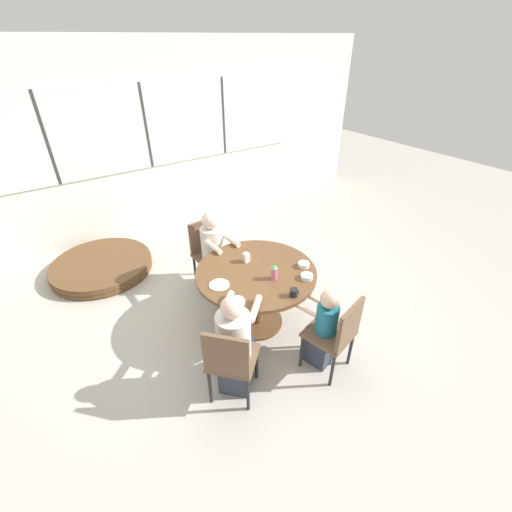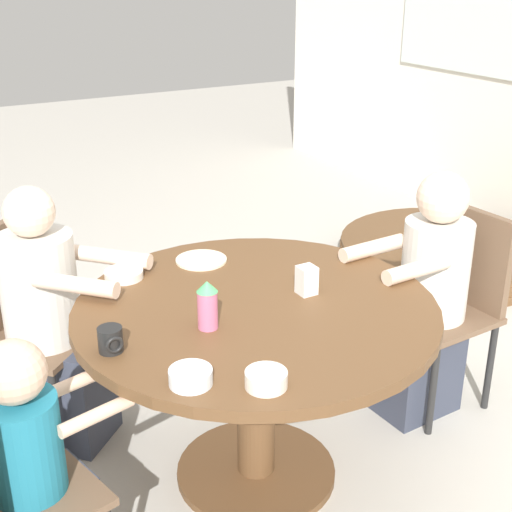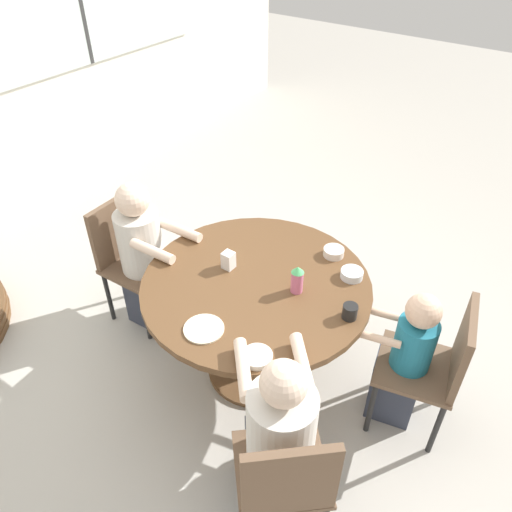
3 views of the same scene
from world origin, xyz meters
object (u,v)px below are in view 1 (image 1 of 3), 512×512
at_px(person_woman_green_shirt, 215,255).
at_px(bowl_white_shallow, 304,265).
at_px(bowl_cereal, 307,277).
at_px(bowl_fruit, 237,302).
at_px(person_toddler, 323,330).
at_px(milk_carton_small, 246,257).
at_px(chair_for_toddler, 339,332).
at_px(sippy_cup, 274,272).
at_px(chair_for_man_blue_shirt, 230,359).
at_px(folded_table_stack, 102,266).
at_px(chair_for_woman_green_shirt, 208,248).
at_px(coffee_mug, 294,292).
at_px(person_man_blue_shirt, 235,347).

bearing_deg(person_woman_green_shirt, bowl_white_shallow, 112.17).
height_order(bowl_cereal, bowl_fruit, bowl_cereal).
distance_m(person_toddler, bowl_white_shallow, 0.72).
bearing_deg(bowl_cereal, milk_carton_small, 118.65).
xyz_separation_m(chair_for_toddler, sippy_cup, (-0.17, 0.76, 0.29)).
bearing_deg(chair_for_man_blue_shirt, folded_table_stack, 146.45).
distance_m(chair_for_woman_green_shirt, person_woman_green_shirt, 0.17).
xyz_separation_m(chair_for_woman_green_shirt, milk_carton_small, (0.06, -0.80, 0.26)).
height_order(bowl_cereal, folded_table_stack, bowl_cereal).
bearing_deg(sippy_cup, chair_for_woman_green_shirt, 95.65).
xyz_separation_m(chair_for_woman_green_shirt, bowl_fruit, (-0.38, -1.32, 0.22)).
bearing_deg(person_toddler, person_woman_green_shirt, 84.68).
bearing_deg(folded_table_stack, chair_for_toddler, -65.03).
bearing_deg(bowl_white_shallow, bowl_fruit, -174.05).
xyz_separation_m(coffee_mug, milk_carton_small, (-0.05, 0.73, 0.01)).
distance_m(person_man_blue_shirt, folded_table_stack, 2.72).
relative_size(person_woman_green_shirt, bowl_white_shallow, 8.86).
bearing_deg(bowl_fruit, milk_carton_small, 49.36).
height_order(person_toddler, bowl_fruit, person_toddler).
relative_size(coffee_mug, bowl_white_shallow, 0.69).
height_order(person_man_blue_shirt, person_toddler, person_man_blue_shirt).
bearing_deg(milk_carton_small, chair_for_toddler, -79.15).
bearing_deg(folded_table_stack, bowl_fruit, -72.62).
height_order(chair_for_toddler, coffee_mug, chair_for_toddler).
height_order(milk_carton_small, bowl_white_shallow, milk_carton_small).
distance_m(person_man_blue_shirt, bowl_cereal, 1.00).
relative_size(person_woman_green_shirt, bowl_cereal, 8.57).
bearing_deg(chair_for_woman_green_shirt, bowl_white_shallow, 109.49).
distance_m(chair_for_man_blue_shirt, folded_table_stack, 2.81).
xyz_separation_m(person_man_blue_shirt, milk_carton_small, (0.62, 0.76, 0.29)).
distance_m(sippy_cup, folded_table_stack, 2.69).
xyz_separation_m(coffee_mug, bowl_cereal, (0.28, 0.13, -0.02)).
distance_m(sippy_cup, bowl_white_shallow, 0.39).
bearing_deg(sippy_cup, bowl_cereal, -34.44).
height_order(person_toddler, folded_table_stack, person_toddler).
distance_m(chair_for_woman_green_shirt, person_toddler, 1.84).
distance_m(chair_for_man_blue_shirt, chair_for_toddler, 1.01).
distance_m(person_man_blue_shirt, sippy_cup, 0.83).
xyz_separation_m(chair_for_woman_green_shirt, sippy_cup, (0.12, -1.21, 0.29)).
distance_m(person_woman_green_shirt, coffee_mug, 1.40).
distance_m(person_man_blue_shirt, person_toddler, 0.85).
distance_m(coffee_mug, milk_carton_small, 0.73).
relative_size(person_woman_green_shirt, person_toddler, 1.16).
bearing_deg(chair_for_woman_green_shirt, person_woman_green_shirt, 90.00).
bearing_deg(chair_for_man_blue_shirt, person_man_blue_shirt, 90.00).
bearing_deg(coffee_mug, chair_for_woman_green_shirt, 94.12).
bearing_deg(person_man_blue_shirt, milk_carton_small, 98.02).
bearing_deg(coffee_mug, bowl_white_shallow, 37.97).
relative_size(coffee_mug, milk_carton_small, 0.80).
relative_size(person_woman_green_shirt, bowl_fruit, 7.38).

